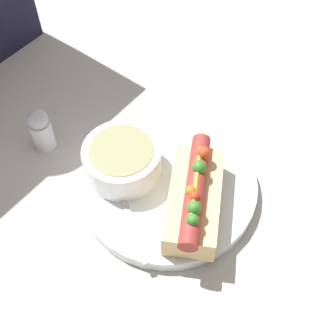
# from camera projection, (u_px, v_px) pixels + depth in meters

# --- Properties ---
(ground_plane) EXTENTS (4.00, 4.00, 0.00)m
(ground_plane) POSITION_uv_depth(u_px,v_px,m) (168.00, 190.00, 0.64)
(ground_plane) COLOR #BCB7AD
(dinner_plate) EXTENTS (0.24, 0.24, 0.02)m
(dinner_plate) POSITION_uv_depth(u_px,v_px,m) (168.00, 186.00, 0.64)
(dinner_plate) COLOR white
(dinner_plate) RESTS_ON ground_plane
(hot_dog) EXTENTS (0.16, 0.13, 0.07)m
(hot_dog) POSITION_uv_depth(u_px,v_px,m) (195.00, 198.00, 0.58)
(hot_dog) COLOR #E5C17F
(hot_dog) RESTS_ON dinner_plate
(soup_bowl) EXTENTS (0.10, 0.10, 0.05)m
(soup_bowl) POSITION_uv_depth(u_px,v_px,m) (122.00, 159.00, 0.62)
(soup_bowl) COLOR white
(soup_bowl) RESTS_ON dinner_plate
(spoon) EXTENTS (0.09, 0.13, 0.01)m
(spoon) POSITION_uv_depth(u_px,v_px,m) (121.00, 192.00, 0.61)
(spoon) COLOR #B7B7BC
(spoon) RESTS_ON dinner_plate
(salt_shaker) EXTENTS (0.03, 0.03, 0.07)m
(salt_shaker) POSITION_uv_depth(u_px,v_px,m) (41.00, 130.00, 0.66)
(salt_shaker) COLOR silver
(salt_shaker) RESTS_ON ground_plane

